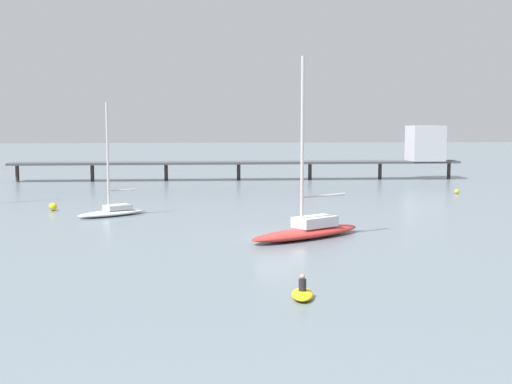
{
  "coord_description": "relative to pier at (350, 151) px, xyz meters",
  "views": [
    {
      "loc": [
        -5.08,
        -46.58,
        8.23
      ],
      "look_at": [
        0.0,
        15.98,
        1.5
      ],
      "focal_mm": 47.06,
      "sensor_mm": 36.0,
      "label": 1
    }
  ],
  "objects": [
    {
      "name": "pier",
      "position": [
        0.0,
        0.0,
        0.0
      ],
      "size": [
        61.72,
        4.53,
        7.46
      ],
      "color": "#4C4C51",
      "rests_on": "ground_plane"
    },
    {
      "name": "dinghy_yellow",
      "position": [
        -16.02,
        -62.05,
        -3.68
      ],
      "size": [
        1.31,
        2.35,
        1.14
      ],
      "color": "yellow",
      "rests_on": "ground_plane"
    },
    {
      "name": "mooring_buoy_mid",
      "position": [
        7.89,
        -19.55,
        -3.65
      ],
      "size": [
        0.52,
        0.52,
        0.52
      ],
      "primitive_type": "sphere",
      "color": "yellow",
      "rests_on": "ground_plane"
    },
    {
      "name": "sailboat_red",
      "position": [
        -13.21,
        -46.16,
        -3.2
      ],
      "size": [
        9.34,
        7.32,
        12.57
      ],
      "color": "red",
      "rests_on": "ground_plane"
    },
    {
      "name": "sailboat_white",
      "position": [
        -28.32,
        -33.93,
        -3.34
      ],
      "size": [
        6.35,
        5.31,
        9.74
      ],
      "color": "white",
      "rests_on": "ground_plane"
    },
    {
      "name": "mooring_buoy_outer",
      "position": [
        -34.22,
        -30.24,
        -3.54
      ],
      "size": [
        0.74,
        0.74,
        0.74
      ],
      "primitive_type": "sphere",
      "color": "yellow",
      "rests_on": "ground_plane"
    },
    {
      "name": "ground_plane",
      "position": [
        -15.56,
        -45.67,
        -3.91
      ],
      "size": [
        400.0,
        400.0,
        0.0
      ],
      "primitive_type": "plane",
      "color": "slate"
    }
  ]
}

